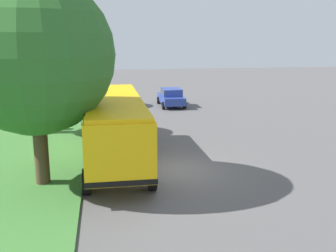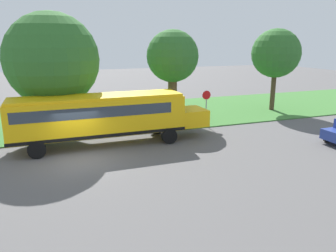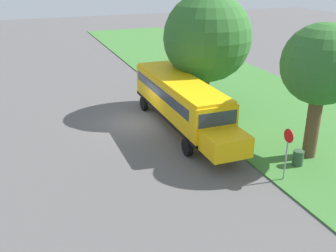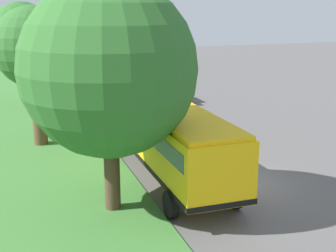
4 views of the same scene
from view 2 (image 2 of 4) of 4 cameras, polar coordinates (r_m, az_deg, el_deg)
ground_plane at (r=18.60m, az=-14.94°, el=-5.94°), size 120.00×120.00×0.00m
grass_verge at (r=28.18m, az=-17.02°, el=0.95°), size 12.00×80.00×0.08m
school_bus at (r=20.70m, az=-11.20°, el=1.91°), size 2.85×12.42×3.16m
oak_tree_beside_bus at (r=23.08m, az=-19.66°, el=10.84°), size 6.13×6.13×8.26m
oak_tree_roadside_mid at (r=26.60m, az=0.94°, el=12.08°), size 4.17×4.17×7.30m
oak_tree_far_end at (r=31.96m, az=18.30°, el=12.01°), size 4.40×4.40×7.49m
stop_sign at (r=25.18m, az=6.67°, el=3.88°), size 0.08×0.68×2.74m
trash_bin at (r=26.44m, az=3.16°, el=1.62°), size 0.56×0.56×0.90m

